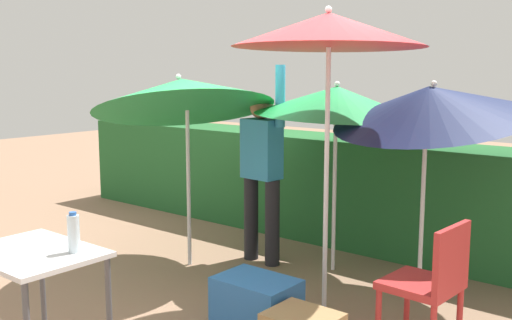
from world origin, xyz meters
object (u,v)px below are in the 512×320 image
folding_table (34,267)px  bottle_water (74,233)px  umbrella_rainbow (329,31)px  person_vendor (262,166)px  umbrella_yellow (183,94)px  cooler_box (256,305)px  umbrella_navy (430,103)px  umbrella_orange (337,101)px  chair_plastic (431,280)px

folding_table → bottle_water: 0.33m
umbrella_rainbow → folding_table: bearing=-112.3°
folding_table → person_vendor: bearing=97.1°
umbrella_yellow → cooler_box: umbrella_yellow is taller
umbrella_navy → cooler_box: (-0.60, -1.43, -1.38)m
umbrella_navy → umbrella_orange: bearing=176.6°
umbrella_navy → person_vendor: bearing=-173.0°
umbrella_navy → cooler_box: 2.07m
umbrella_yellow → cooler_box: bearing=-26.1°
umbrella_yellow → folding_table: bearing=-68.1°
umbrella_rainbow → umbrella_yellow: umbrella_rainbow is taller
umbrella_rainbow → person_vendor: (-1.11, 0.61, -1.18)m
chair_plastic → bottle_water: bearing=-133.2°
bottle_water → person_vendor: bearing=102.5°
umbrella_orange → chair_plastic: bearing=-37.4°
umbrella_rainbow → bottle_water: (-0.58, -1.79, -1.21)m
umbrella_navy → person_vendor: (-1.55, -0.19, -0.64)m
umbrella_orange → chair_plastic: umbrella_orange is taller
cooler_box → chair_plastic: bearing=21.5°
umbrella_yellow → bottle_water: umbrella_yellow is taller
umbrella_rainbow → chair_plastic: bearing=-11.8°
umbrella_navy → folding_table: 3.13m
umbrella_rainbow → umbrella_yellow: bearing=177.0°
umbrella_rainbow → person_vendor: umbrella_rainbow is taller
person_vendor → cooler_box: (0.95, -1.24, -0.74)m
chair_plastic → bottle_water: (-1.50, -1.60, 0.39)m
umbrella_orange → folding_table: (-0.34, -2.79, -0.87)m
umbrella_rainbow → bottle_water: 2.24m
chair_plastic → folding_table: 2.45m
umbrella_navy → folding_table: (-1.23, -2.74, -0.88)m
umbrella_navy → chair_plastic: 1.54m
folding_table → umbrella_yellow: bearing=111.9°
chair_plastic → folding_table: bearing=-134.7°
chair_plastic → cooler_box: (-1.09, -0.43, -0.31)m
umbrella_navy → folding_table: umbrella_navy is taller
umbrella_yellow → person_vendor: bearing=47.0°
folding_table → bottle_water: (0.22, 0.14, 0.21)m
person_vendor → cooler_box: 1.72m
person_vendor → cooler_box: person_vendor is taller
person_vendor → cooler_box: size_ratio=3.33×
umbrella_rainbow → umbrella_orange: 1.12m
umbrella_rainbow → umbrella_navy: bearing=61.3°
umbrella_rainbow → umbrella_yellow: size_ratio=1.12×
umbrella_navy → person_vendor: size_ratio=1.00×
umbrella_rainbow → chair_plastic: size_ratio=2.57×
cooler_box → umbrella_orange: bearing=101.1°
person_vendor → folding_table: size_ratio=2.35×
umbrella_rainbow → chair_plastic: umbrella_rainbow is taller
umbrella_navy → folding_table: bearing=-114.3°
umbrella_orange → folding_table: size_ratio=2.17×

